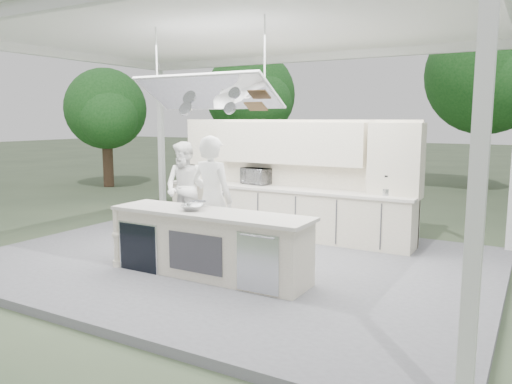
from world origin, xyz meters
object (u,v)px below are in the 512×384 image
Objects in this scene: demo_island at (208,244)px; sous_chef at (185,188)px; head_chef at (212,200)px; back_counter at (284,211)px.

demo_island is 1.70× the size of sous_chef.
head_chef reaches higher than sous_chef.
head_chef reaches higher than demo_island.
back_counter is 2.78× the size of sous_chef.
demo_island is at bearing -86.37° from back_counter.
sous_chef is (-1.60, 1.39, -0.09)m from head_chef.
back_counter is 2.00m from sous_chef.
demo_island is 2.82m from back_counter.
demo_island is 1.54× the size of head_chef.
back_counter is (-0.18, 2.81, 0.00)m from demo_island.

